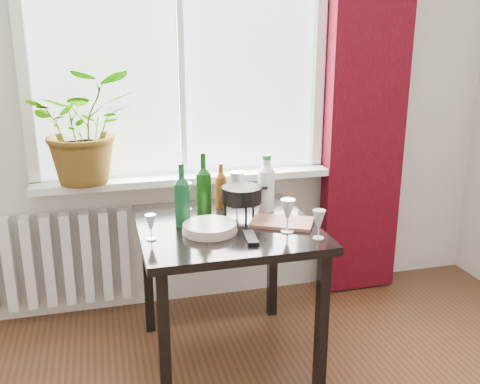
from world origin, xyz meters
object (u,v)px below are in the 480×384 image
object	(u,v)px
bottle_amber	(221,185)
cutting_board	(282,222)
cleaning_bottle	(266,183)
wineglass_back_left	(186,196)
wineglass_front_left	(151,227)
wine_bottle_left	(182,195)
fondue_pot	(242,202)
table	(226,242)
wineglass_front_right	(288,215)
wineglass_back_center	(237,189)
plate_stack	(210,228)
tv_remote	(251,238)
wineglass_far_right	(319,224)
radiator	(59,259)
potted_plant	(85,127)
wine_bottle_right	(204,184)

from	to	relation	value
bottle_amber	cutting_board	distance (m)	0.42
cleaning_bottle	cutting_board	bearing A→B (deg)	-86.33
cleaning_bottle	wineglass_back_left	xyz separation A→B (m)	(-0.40, 0.12, -0.08)
wineglass_front_left	cutting_board	size ratio (longest dim) A/B	0.41
wine_bottle_left	fondue_pot	distance (m)	0.33
table	cleaning_bottle	world-z (taller)	cleaning_bottle
wineglass_front_right	wineglass_back_center	bearing A→B (deg)	106.54
cleaning_bottle	wineglass_front_left	world-z (taller)	cleaning_bottle
plate_stack	tv_remote	size ratio (longest dim) A/B	1.55
wineglass_far_right	cutting_board	size ratio (longest dim) A/B	0.47
wineglass_back_center	radiator	bearing A→B (deg)	159.24
wineglass_far_right	wineglass_back_center	bearing A→B (deg)	112.86
bottle_amber	wineglass_back_left	bearing A→B (deg)	179.35
radiator	cutting_board	size ratio (longest dim) A/B	2.71
wine_bottle_left	plate_stack	bearing A→B (deg)	-47.54
bottle_amber	wineglass_back_left	distance (m)	0.19
wineglass_front_left	fondue_pot	world-z (taller)	fondue_pot
wineglass_far_right	wineglass_back_left	size ratio (longest dim) A/B	0.93
potted_plant	wineglass_far_right	xyz separation A→B (m)	(1.00, -0.87, -0.34)
wineglass_far_right	wineglass_front_left	bearing A→B (deg)	165.97
cleaning_bottle	wine_bottle_left	bearing A→B (deg)	-165.36
wineglass_back_center	plate_stack	bearing A→B (deg)	-122.54
cleaning_bottle	plate_stack	world-z (taller)	cleaning_bottle
plate_stack	cutting_board	bearing A→B (deg)	3.16
wine_bottle_right	plate_stack	size ratio (longest dim) A/B	1.28
cleaning_bottle	wineglass_front_left	bearing A→B (deg)	-156.99
potted_plant	bottle_amber	bearing A→B (deg)	-24.34
wine_bottle_right	fondue_pot	distance (m)	0.21
wineglass_far_right	tv_remote	xyz separation A→B (m)	(-0.30, 0.07, -0.06)
wine_bottle_right	fondue_pot	world-z (taller)	wine_bottle_right
table	bottle_amber	bearing A→B (deg)	82.30
wineglass_back_left	fondue_pot	distance (m)	0.31
fondue_pot	tv_remote	distance (m)	0.33
table	wineglass_front_right	distance (m)	0.35
potted_plant	wineglass_front_left	distance (m)	0.82
wineglass_front_right	wineglass_far_right	size ratio (longest dim) A/B	1.16
table	wineglass_front_left	world-z (taller)	wineglass_front_left
table	radiator	bearing A→B (deg)	143.46
table	wineglass_front_left	xyz separation A→B (m)	(-0.38, -0.12, 0.15)
wineglass_far_right	tv_remote	distance (m)	0.31
wine_bottle_right	wineglass_front_left	world-z (taller)	wine_bottle_right
radiator	wine_bottle_right	size ratio (longest dim) A/B	2.41
wine_bottle_right	cutting_board	size ratio (longest dim) A/B	1.12
table	wine_bottle_right	world-z (taller)	wine_bottle_right
potted_plant	wineglass_far_right	world-z (taller)	potted_plant
radiator	fondue_pot	distance (m)	1.18
wineglass_back_center	cutting_board	xyz separation A→B (m)	(0.14, -0.33, -0.09)
potted_plant	cleaning_bottle	distance (m)	1.02
wine_bottle_right	tv_remote	bearing A→B (deg)	-70.66
wineglass_front_left	tv_remote	bearing A→B (deg)	-14.87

